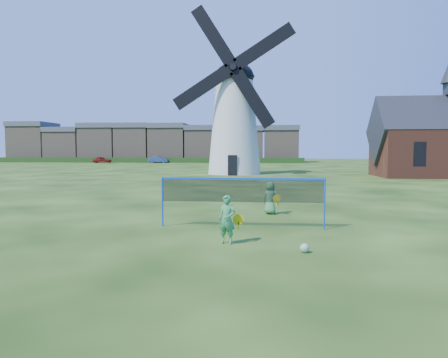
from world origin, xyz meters
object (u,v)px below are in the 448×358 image
Objects in this scene: car_right at (158,160)px; player_girl at (227,220)px; car_left at (102,160)px; play_ball at (305,248)px; player_boy at (271,198)px; badminton_net at (242,191)px; windmill at (235,118)px.

player_girl is at bearing -167.97° from car_right.
play_ball is at bearing -171.07° from car_left.
car_left reaches higher than play_ball.
play_ball is at bearing -166.67° from car_right.
player_boy reaches higher than car_left.
badminton_net is 1.43× the size of car_left.
windmill is 29.34m from badminton_net.
player_boy is at bearing 94.21° from player_girl.
car_left is (-30.92, 59.77, -0.01)m from player_boy.
badminton_net is at bearing 118.88° from play_ball.
play_ball is 72.77m from car_left.
windmill reaches higher than player_boy.
play_ball is (1.89, -0.73, -0.52)m from player_girl.
player_girl is at bearing 158.89° from play_ball.
windmill is 32.56m from play_ball.
car_right is (-21.29, 67.82, 0.52)m from play_ball.
player_boy is at bearing -165.75° from car_right.
player_boy is at bearing -169.47° from car_left.
player_boy is 67.29m from car_left.
car_left is at bearing 129.40° from windmill.
car_right is at bearing 106.86° from badminton_net.
badminton_net is 4.14× the size of player_boy.
badminton_net reaches higher than car_right.
windmill is at bearing 111.16° from player_girl.
player_girl is at bearing -172.18° from car_left.
badminton_net is 1.33× the size of car_right.
windmill reaches higher than play_ball.
car_right is (-19.40, 67.09, -0.00)m from player_girl.
play_ball is at bearing -61.12° from badminton_net.
car_right is (-20.58, 62.05, 0.02)m from player_boy.
player_boy is 65.37m from car_right.
player_boy is 5.54× the size of play_ball.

